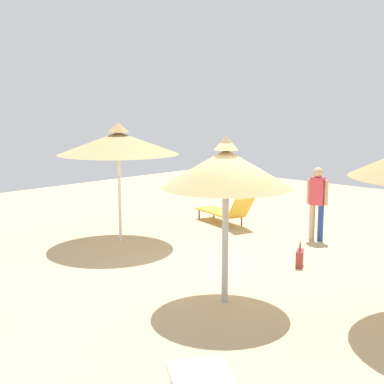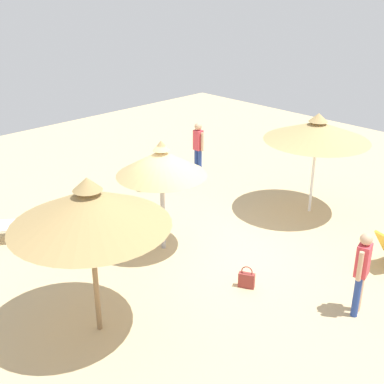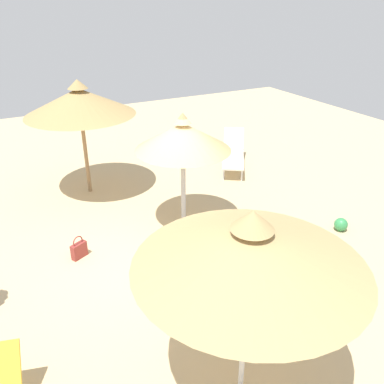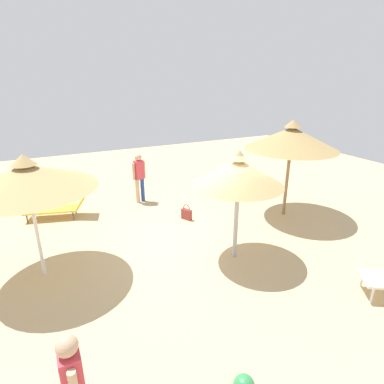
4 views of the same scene
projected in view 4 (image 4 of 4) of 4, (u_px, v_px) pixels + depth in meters
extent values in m
cube|color=tan|center=(196.00, 249.00, 8.04)|extent=(24.00, 24.00, 0.10)
cylinder|color=olive|center=(287.00, 178.00, 9.52)|extent=(0.10, 0.10, 2.37)
cone|color=tan|center=(292.00, 138.00, 9.09)|extent=(2.70, 2.70, 0.64)
cone|color=tan|center=(293.00, 123.00, 8.94)|extent=(0.49, 0.49, 0.22)
cylinder|color=white|center=(36.00, 225.00, 6.51)|extent=(0.07, 0.07, 2.39)
cone|color=tan|center=(26.00, 177.00, 6.15)|extent=(2.70, 2.70, 0.50)
cone|color=tan|center=(23.00, 160.00, 6.02)|extent=(0.49, 0.49, 0.22)
cylinder|color=#B2B2B7|center=(236.00, 214.00, 7.20)|extent=(0.10, 0.10, 2.26)
cone|color=tan|center=(239.00, 173.00, 6.86)|extent=(2.02, 2.02, 0.58)
cone|color=tan|center=(240.00, 155.00, 6.72)|extent=(0.36, 0.36, 0.22)
cube|color=gold|center=(51.00, 209.00, 9.56)|extent=(0.97, 1.64, 0.05)
cylinder|color=brown|center=(27.00, 219.00, 9.27)|extent=(0.04, 0.04, 0.26)
cylinder|color=brown|center=(32.00, 212.00, 9.72)|extent=(0.04, 0.04, 0.26)
cylinder|color=brown|center=(73.00, 216.00, 9.50)|extent=(0.04, 0.04, 0.26)
cylinder|color=brown|center=(76.00, 209.00, 9.95)|extent=(0.04, 0.04, 0.26)
cube|color=gold|center=(83.00, 199.00, 9.62)|extent=(0.67, 0.54, 0.56)
cylinder|color=silver|center=(372.00, 295.00, 5.98)|extent=(0.04, 0.04, 0.35)
cylinder|color=silver|center=(362.00, 279.00, 6.46)|extent=(0.04, 0.04, 0.35)
cube|color=#D83F4C|center=(72.00, 378.00, 3.26)|extent=(0.25, 0.22, 0.63)
sphere|color=tan|center=(67.00, 346.00, 3.11)|extent=(0.23, 0.23, 0.23)
cylinder|color=tan|center=(71.00, 366.00, 3.42)|extent=(0.09, 0.09, 0.58)
cylinder|color=navy|center=(143.00, 190.00, 10.82)|extent=(0.13, 0.13, 0.84)
cylinder|color=tan|center=(138.00, 191.00, 10.70)|extent=(0.13, 0.13, 0.84)
cube|color=#D83F4C|center=(139.00, 170.00, 10.50)|extent=(0.29, 0.34, 0.63)
sphere|color=tan|center=(138.00, 157.00, 10.35)|extent=(0.23, 0.23, 0.23)
cylinder|color=tan|center=(144.00, 169.00, 10.63)|extent=(0.09, 0.09, 0.58)
cylinder|color=tan|center=(134.00, 172.00, 10.39)|extent=(0.09, 0.09, 0.58)
cube|color=maroon|center=(187.00, 214.00, 9.51)|extent=(0.35, 0.26, 0.32)
torus|color=maroon|center=(187.00, 208.00, 9.43)|extent=(0.22, 0.13, 0.24)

